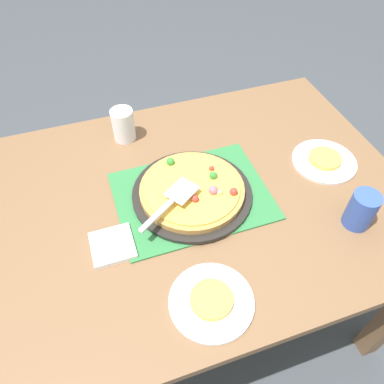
{
  "coord_description": "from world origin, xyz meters",
  "views": [
    {
      "loc": [
        0.25,
        0.74,
        1.65
      ],
      "look_at": [
        0.0,
        0.0,
        0.77
      ],
      "focal_mm": 34.83,
      "sensor_mm": 36.0,
      "label": 1
    }
  ],
  "objects_px": {
    "plate_far_right": "(323,161)",
    "pizza_pan": "(192,193)",
    "served_slice_left": "(212,299)",
    "napkin_stack": "(113,246)",
    "plate_near_left": "(211,302)",
    "pizza": "(192,189)",
    "served_slice_right": "(324,158)",
    "pizza_server": "(172,201)",
    "cup_near": "(361,210)",
    "cup_far": "(123,125)"
  },
  "relations": [
    {
      "from": "pizza",
      "to": "plate_far_right",
      "type": "bearing_deg",
      "value": -179.57
    },
    {
      "from": "served_slice_left",
      "to": "plate_near_left",
      "type": "bearing_deg",
      "value": 0.0
    },
    {
      "from": "plate_far_right",
      "to": "served_slice_right",
      "type": "relative_size",
      "value": 2.0
    },
    {
      "from": "pizza_pan",
      "to": "napkin_stack",
      "type": "bearing_deg",
      "value": 21.68
    },
    {
      "from": "plate_near_left",
      "to": "served_slice_right",
      "type": "xyz_separation_m",
      "value": [
        -0.55,
        -0.36,
        0.01
      ]
    },
    {
      "from": "cup_near",
      "to": "cup_far",
      "type": "height_order",
      "value": "same"
    },
    {
      "from": "served_slice_left",
      "to": "pizza_server",
      "type": "height_order",
      "value": "pizza_server"
    },
    {
      "from": "plate_far_right",
      "to": "plate_near_left",
      "type": "bearing_deg",
      "value": 33.08
    },
    {
      "from": "cup_near",
      "to": "pizza_server",
      "type": "height_order",
      "value": "cup_near"
    },
    {
      "from": "cup_near",
      "to": "pizza_pan",
      "type": "bearing_deg",
      "value": -30.83
    },
    {
      "from": "served_slice_right",
      "to": "pizza_pan",
      "type": "bearing_deg",
      "value": 0.43
    },
    {
      "from": "served_slice_left",
      "to": "served_slice_right",
      "type": "bearing_deg",
      "value": -146.92
    },
    {
      "from": "pizza",
      "to": "plate_far_right",
      "type": "relative_size",
      "value": 1.5
    },
    {
      "from": "served_slice_left",
      "to": "pizza",
      "type": "bearing_deg",
      "value": -101.21
    },
    {
      "from": "plate_far_right",
      "to": "pizza_server",
      "type": "relative_size",
      "value": 1.03
    },
    {
      "from": "plate_far_right",
      "to": "pizza",
      "type": "bearing_deg",
      "value": 0.43
    },
    {
      "from": "served_slice_left",
      "to": "cup_far",
      "type": "bearing_deg",
      "value": -84.15
    },
    {
      "from": "pizza",
      "to": "cup_near",
      "type": "relative_size",
      "value": 2.75
    },
    {
      "from": "plate_far_right",
      "to": "served_slice_left",
      "type": "distance_m",
      "value": 0.66
    },
    {
      "from": "cup_far",
      "to": "pizza_pan",
      "type": "bearing_deg",
      "value": 111.97
    },
    {
      "from": "plate_far_right",
      "to": "napkin_stack",
      "type": "xyz_separation_m",
      "value": [
        0.76,
        0.11,
        0.0
      ]
    },
    {
      "from": "served_slice_right",
      "to": "cup_near",
      "type": "bearing_deg",
      "value": 78.39
    },
    {
      "from": "plate_near_left",
      "to": "served_slice_left",
      "type": "distance_m",
      "value": 0.01
    },
    {
      "from": "plate_far_right",
      "to": "cup_near",
      "type": "bearing_deg",
      "value": 78.39
    },
    {
      "from": "cup_near",
      "to": "napkin_stack",
      "type": "xyz_separation_m",
      "value": [
        0.71,
        -0.15,
        -0.05
      ]
    },
    {
      "from": "napkin_stack",
      "to": "pizza_server",
      "type": "bearing_deg",
      "value": -164.37
    },
    {
      "from": "pizza_server",
      "to": "cup_near",
      "type": "bearing_deg",
      "value": 158.46
    },
    {
      "from": "plate_near_left",
      "to": "pizza_pan",
      "type": "bearing_deg",
      "value": -100.96
    },
    {
      "from": "plate_far_right",
      "to": "pizza_server",
      "type": "bearing_deg",
      "value": 5.94
    },
    {
      "from": "pizza_pan",
      "to": "plate_far_right",
      "type": "height_order",
      "value": "pizza_pan"
    },
    {
      "from": "plate_near_left",
      "to": "plate_far_right",
      "type": "xyz_separation_m",
      "value": [
        -0.55,
        -0.36,
        0.0
      ]
    },
    {
      "from": "plate_near_left",
      "to": "pizza_server",
      "type": "bearing_deg",
      "value": -87.78
    },
    {
      "from": "served_slice_left",
      "to": "cup_near",
      "type": "height_order",
      "value": "cup_near"
    },
    {
      "from": "plate_far_right",
      "to": "pizza_server",
      "type": "xyz_separation_m",
      "value": [
        0.56,
        0.06,
        0.07
      ]
    },
    {
      "from": "plate_near_left",
      "to": "plate_far_right",
      "type": "distance_m",
      "value": 0.66
    },
    {
      "from": "plate_far_right",
      "to": "served_slice_right",
      "type": "xyz_separation_m",
      "value": [
        0.0,
        0.0,
        0.01
      ]
    },
    {
      "from": "served_slice_left",
      "to": "pizza_server",
      "type": "distance_m",
      "value": 0.31
    },
    {
      "from": "pizza_server",
      "to": "cup_far",
      "type": "bearing_deg",
      "value": -81.49
    },
    {
      "from": "plate_far_right",
      "to": "pizza_pan",
      "type": "bearing_deg",
      "value": 0.43
    },
    {
      "from": "plate_far_right",
      "to": "cup_far",
      "type": "relative_size",
      "value": 1.83
    },
    {
      "from": "pizza_server",
      "to": "napkin_stack",
      "type": "bearing_deg",
      "value": 15.63
    },
    {
      "from": "pizza_server",
      "to": "plate_near_left",
      "type": "bearing_deg",
      "value": 92.22
    },
    {
      "from": "served_slice_left",
      "to": "napkin_stack",
      "type": "height_order",
      "value": "served_slice_left"
    },
    {
      "from": "pizza",
      "to": "served_slice_left",
      "type": "relative_size",
      "value": 3.0
    },
    {
      "from": "cup_near",
      "to": "napkin_stack",
      "type": "height_order",
      "value": "cup_near"
    },
    {
      "from": "pizza_server",
      "to": "served_slice_left",
      "type": "bearing_deg",
      "value": 92.22
    },
    {
      "from": "plate_far_right",
      "to": "cup_far",
      "type": "distance_m",
      "value": 0.72
    },
    {
      "from": "served_slice_left",
      "to": "cup_near",
      "type": "relative_size",
      "value": 0.92
    },
    {
      "from": "plate_far_right",
      "to": "cup_near",
      "type": "distance_m",
      "value": 0.27
    },
    {
      "from": "cup_far",
      "to": "served_slice_right",
      "type": "bearing_deg",
      "value": 150.98
    }
  ]
}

